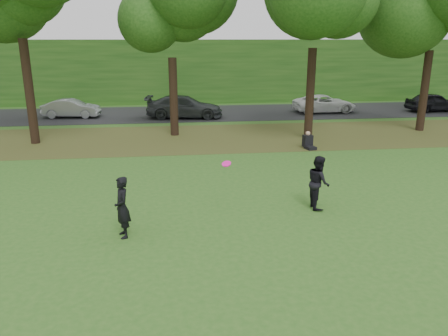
# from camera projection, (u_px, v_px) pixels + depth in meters

# --- Properties ---
(ground) EXTENTS (120.00, 120.00, 0.00)m
(ground) POSITION_uv_depth(u_px,v_px,m) (301.00, 248.00, 10.99)
(ground) COLOR #2B5A1C
(ground) RESTS_ON ground
(leaf_litter) EXTENTS (60.00, 7.00, 0.01)m
(leaf_litter) POSITION_uv_depth(u_px,v_px,m) (231.00, 137.00, 23.36)
(leaf_litter) COLOR #513D1D
(leaf_litter) RESTS_ON ground
(street) EXTENTS (70.00, 7.00, 0.02)m
(street) POSITION_uv_depth(u_px,v_px,m) (216.00, 113.00, 30.97)
(street) COLOR black
(street) RESTS_ON ground
(far_hedge) EXTENTS (70.00, 3.00, 5.00)m
(far_hedge) POSITION_uv_depth(u_px,v_px,m) (208.00, 71.00, 35.97)
(far_hedge) COLOR #1C4914
(far_hedge) RESTS_ON ground
(player_left) EXTENTS (0.57, 0.70, 1.66)m
(player_left) POSITION_uv_depth(u_px,v_px,m) (122.00, 207.00, 11.41)
(player_left) COLOR black
(player_left) RESTS_ON ground
(player_right) EXTENTS (0.66, 0.83, 1.66)m
(player_right) POSITION_uv_depth(u_px,v_px,m) (318.00, 182.00, 13.41)
(player_right) COLOR black
(player_right) RESTS_ON ground
(parked_cars) EXTENTS (40.09, 3.48, 1.45)m
(parked_cars) POSITION_uv_depth(u_px,v_px,m) (197.00, 106.00, 29.46)
(parked_cars) COLOR black
(parked_cars) RESTS_ON street
(frisbee) EXTENTS (0.32, 0.30, 0.17)m
(frisbee) POSITION_uv_depth(u_px,v_px,m) (226.00, 164.00, 12.56)
(frisbee) COLOR #FF159E
(frisbee) RESTS_ON ground
(seated_person) EXTENTS (0.56, 0.80, 0.83)m
(seated_person) POSITION_uv_depth(u_px,v_px,m) (308.00, 142.00, 20.87)
(seated_person) COLOR black
(seated_person) RESTS_ON ground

